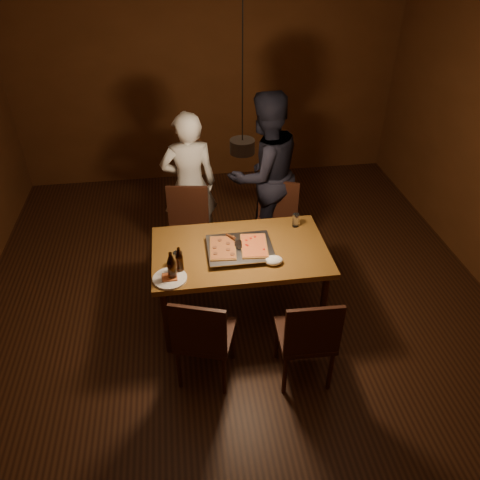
{
  "coord_description": "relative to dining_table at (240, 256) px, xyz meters",
  "views": [
    {
      "loc": [
        -0.46,
        -3.08,
        3.14
      ],
      "look_at": [
        -0.0,
        0.11,
        0.85
      ],
      "focal_mm": 35.0,
      "sensor_mm": 36.0,
      "label": 1
    }
  ],
  "objects": [
    {
      "name": "room_shell",
      "position": [
        0.0,
        -0.11,
        0.72
      ],
      "size": [
        6.0,
        6.0,
        6.0
      ],
      "color": "#3C1F10",
      "rests_on": "ground"
    },
    {
      "name": "dining_table",
      "position": [
        0.0,
        0.0,
        0.0
      ],
      "size": [
        1.5,
        0.9,
        0.75
      ],
      "color": "brown",
      "rests_on": "floor"
    },
    {
      "name": "chair_far_left",
      "position": [
        -0.42,
        0.82,
        -0.14
      ],
      "size": [
        0.48,
        0.48,
        0.49
      ],
      "rotation": [
        0.0,
        0.0,
        2.99
      ],
      "color": "#38190F",
      "rests_on": "floor"
    },
    {
      "name": "chair_far_right",
      "position": [
        0.49,
        0.8,
        -0.14
      ],
      "size": [
        0.55,
        0.55,
        0.49
      ],
      "rotation": [
        0.0,
        0.0,
        2.76
      ],
      "color": "#38190F",
      "rests_on": "floor"
    },
    {
      "name": "chair_near_left",
      "position": [
        -0.39,
        -0.72,
        -0.14
      ],
      "size": [
        0.53,
        0.53,
        0.49
      ],
      "rotation": [
        0.0,
        0.0,
        -0.32
      ],
      "color": "#38190F",
      "rests_on": "floor"
    },
    {
      "name": "chair_near_right",
      "position": [
        0.4,
        -0.84,
        -0.14
      ],
      "size": [
        0.43,
        0.43,
        0.49
      ],
      "rotation": [
        0.0,
        0.0,
        -0.03
      ],
      "color": "#38190F",
      "rests_on": "floor"
    },
    {
      "name": "pizza_tray",
      "position": [
        -0.0,
        -0.03,
        0.1
      ],
      "size": [
        0.57,
        0.47,
        0.05
      ],
      "primitive_type": "cube",
      "rotation": [
        0.0,
        0.0,
        -0.04
      ],
      "color": "silver",
      "rests_on": "dining_table"
    },
    {
      "name": "pizza_meat",
      "position": [
        -0.15,
        -0.03,
        0.13
      ],
      "size": [
        0.24,
        0.36,
        0.02
      ],
      "primitive_type": "cube",
      "rotation": [
        0.0,
        0.0,
        -0.08
      ],
      "color": "maroon",
      "rests_on": "pizza_tray"
    },
    {
      "name": "pizza_cheese",
      "position": [
        0.12,
        -0.04,
        0.13
      ],
      "size": [
        0.25,
        0.37,
        0.02
      ],
      "primitive_type": "cube",
      "rotation": [
        0.0,
        0.0,
        -0.09
      ],
      "color": "gold",
      "rests_on": "pizza_tray"
    },
    {
      "name": "spatula",
      "position": [
        -0.01,
        -0.01,
        0.14
      ],
      "size": [
        0.2,
        0.25,
        0.04
      ],
      "primitive_type": null,
      "rotation": [
        0.0,
        0.0,
        0.52
      ],
      "color": "silver",
      "rests_on": "pizza_tray"
    },
    {
      "name": "beer_bottle_a",
      "position": [
        -0.58,
        -0.31,
        0.2
      ],
      "size": [
        0.07,
        0.07,
        0.26
      ],
      "color": "black",
      "rests_on": "dining_table"
    },
    {
      "name": "beer_bottle_b",
      "position": [
        -0.52,
        -0.22,
        0.19
      ],
      "size": [
        0.06,
        0.06,
        0.23
      ],
      "color": "black",
      "rests_on": "dining_table"
    },
    {
      "name": "water_glass_left",
      "position": [
        -0.53,
        -0.14,
        0.13
      ],
      "size": [
        0.08,
        0.08,
        0.12
      ],
      "primitive_type": "cylinder",
      "color": "silver",
      "rests_on": "dining_table"
    },
    {
      "name": "water_glass_right",
      "position": [
        0.56,
        0.29,
        0.14
      ],
      "size": [
        0.06,
        0.06,
        0.13
      ],
      "primitive_type": "cylinder",
      "color": "silver",
      "rests_on": "dining_table"
    },
    {
      "name": "plate_slice",
      "position": [
        -0.6,
        -0.31,
        0.08
      ],
      "size": [
        0.27,
        0.27,
        0.03
      ],
      "color": "white",
      "rests_on": "dining_table"
    },
    {
      "name": "napkin",
      "position": [
        0.25,
        -0.23,
        0.11
      ],
      "size": [
        0.15,
        0.12,
        0.06
      ],
      "primitive_type": "ellipsoid",
      "color": "white",
      "rests_on": "dining_table"
    },
    {
      "name": "diner_white",
      "position": [
        -0.37,
        1.14,
        0.11
      ],
      "size": [
        0.61,
        0.43,
        1.58
      ],
      "primitive_type": "imported",
      "rotation": [
        0.0,
        0.0,
        3.23
      ],
      "color": "silver",
      "rests_on": "floor"
    },
    {
      "name": "diner_dark",
      "position": [
        0.42,
        1.11,
        0.2
      ],
      "size": [
        1.05,
        0.95,
        1.75
      ],
      "primitive_type": "imported",
      "rotation": [
        0.0,
        0.0,
        3.57
      ],
      "color": "black",
      "rests_on": "floor"
    },
    {
      "name": "pendant_lamp",
      "position": [
        0.0,
        -0.11,
        1.08
      ],
      "size": [
        0.18,
        0.18,
        1.1
      ],
      "color": "black",
      "rests_on": "ceiling"
    }
  ]
}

